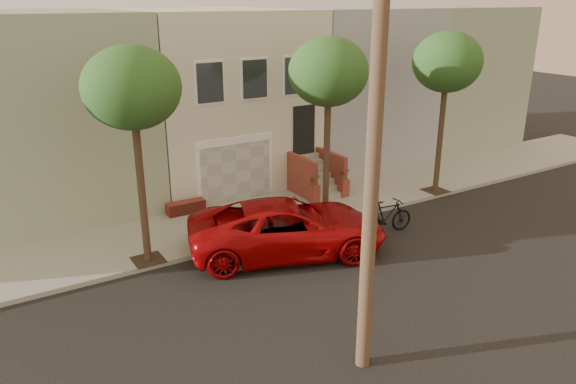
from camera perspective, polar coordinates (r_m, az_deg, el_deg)
ground at (r=16.45m, az=8.89°, el=-8.16°), size 90.00×90.00×0.00m
sidewalk at (r=20.38m, az=-0.79°, el=-2.07°), size 40.00×3.70×0.15m
house_row at (r=24.47m, az=-7.94°, el=10.11°), size 33.10×11.70×7.00m
tree_left at (r=15.59m, az=-15.93°, el=10.23°), size 2.70×2.57×6.30m
tree_mid at (r=18.42m, az=4.24°, el=12.25°), size 2.70×2.57×6.30m
tree_right at (r=22.07m, az=16.24°, el=12.75°), size 2.70×2.57×6.30m
pickup_truck at (r=17.03m, az=-0.05°, el=-3.74°), size 6.71×4.69×1.70m
motorcycle at (r=18.82m, az=10.22°, el=-2.55°), size 2.05×0.82×1.20m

